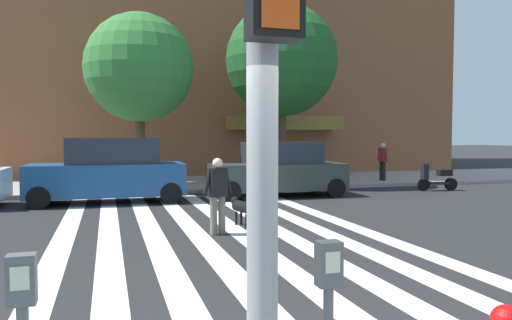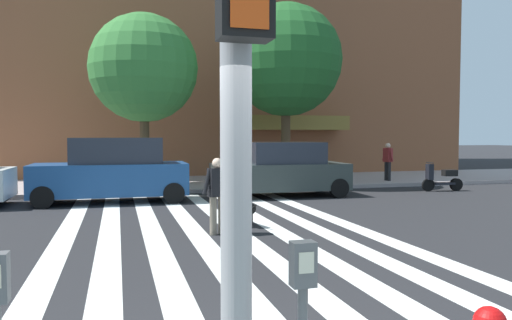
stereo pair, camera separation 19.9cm
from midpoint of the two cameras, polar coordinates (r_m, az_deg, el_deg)
ground_plane at (r=10.66m, az=-8.18°, el=-8.59°), size 160.00×160.00×0.00m
sidewalk_far at (r=20.70m, az=-11.99°, el=-2.84°), size 80.00×6.00×0.15m
crosswalk_stripes at (r=10.79m, az=-4.11°, el=-8.41°), size 6.75×13.79×0.01m
parked_car_behind_first at (r=16.02m, az=-16.13°, el=-1.26°), size 4.74×1.97×2.05m
parked_car_third_in_line at (r=16.96m, az=3.27°, el=-1.20°), size 4.67×2.11×1.89m
parked_scooter at (r=19.90m, az=21.24°, el=-2.04°), size 1.63×0.53×1.11m
street_tree_nearest at (r=19.61m, az=-12.71°, el=10.42°), size 4.18×4.18×6.67m
street_tree_middle at (r=20.79m, az=3.81°, el=11.55°), size 4.69×4.69×7.46m
pedestrian_dog_walker at (r=10.42m, az=-4.00°, el=-3.68°), size 0.70×0.33×1.64m
dog_on_leash at (r=11.44m, az=-1.04°, el=-5.52°), size 0.44×1.05×0.65m
pedestrian_bystander at (r=21.96m, az=15.43°, el=0.06°), size 0.29×0.71×1.64m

